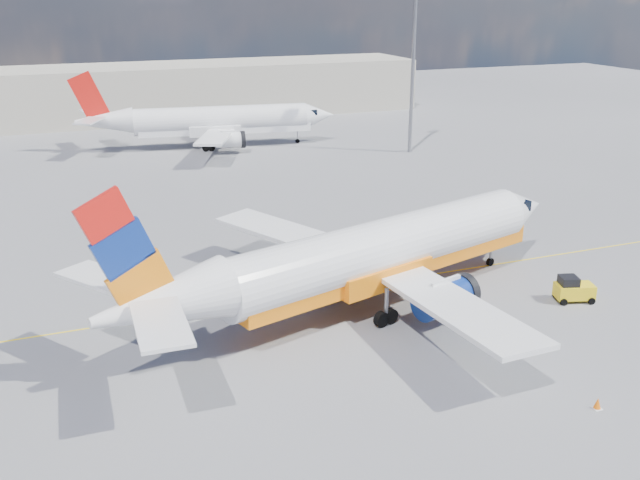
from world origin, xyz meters
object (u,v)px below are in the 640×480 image
object	(u,v)px
traffic_cone	(598,404)
main_jet	(372,254)
gse_tug	(573,289)
second_jet	(213,121)

from	to	relation	value
traffic_cone	main_jet	bearing A→B (deg)	109.75
main_jet	traffic_cone	distance (m)	15.74
main_jet	gse_tug	xyz separation A→B (m)	(12.52, -3.92, -2.73)
traffic_cone	second_jet	bearing A→B (deg)	92.87
second_jet	traffic_cone	distance (m)	65.38
main_jet	gse_tug	world-z (taller)	main_jet
traffic_cone	gse_tug	bearing A→B (deg)	55.36
main_jet	gse_tug	bearing A→B (deg)	-33.73
gse_tug	second_jet	bearing A→B (deg)	117.55
second_jet	gse_tug	xyz separation A→B (m)	(10.58, -54.64, -2.49)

